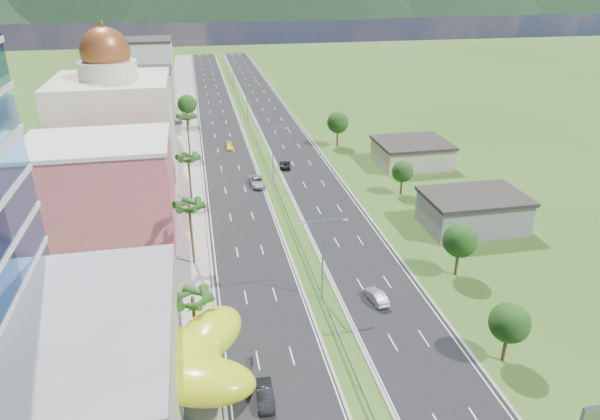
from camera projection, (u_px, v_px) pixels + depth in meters
ground at (343, 349)px, 57.98m from camera, size 500.00×500.00×0.00m
road_left at (221, 129)px, 136.93m from camera, size 11.00×260.00×0.04m
road_right at (279, 126)px, 139.61m from camera, size 11.00×260.00×0.04m
sidewalk_left at (183, 131)px, 135.21m from camera, size 7.00×260.00×0.12m
median_guardrail at (259, 146)px, 121.95m from camera, size 0.10×216.06×0.76m
streetlight_median_b at (323, 251)px, 64.10m from camera, size 6.04×0.25×11.00m
streetlight_median_c at (273, 149)px, 99.79m from camera, size 6.04×0.25×11.00m
streetlight_median_d at (247, 97)px, 139.94m from camera, size 6.04×0.25×11.00m
streetlight_median_e at (233, 68)px, 180.08m from camera, size 6.04×0.25×11.00m
lime_canopy at (146, 362)px, 48.77m from camera, size 18.00×15.00×7.40m
pink_shophouse at (103, 194)px, 78.42m from camera, size 20.00×15.00×15.00m
domed_building at (116, 126)px, 97.34m from camera, size 20.00×20.00×28.70m
midrise_grey at (135, 111)px, 121.21m from camera, size 16.00×15.00×16.00m
midrise_beige at (142, 97)px, 141.46m from camera, size 16.00×15.00×13.00m
midrise_white at (147, 72)px, 160.94m from camera, size 16.00×15.00×18.00m
shed_near at (472, 213)px, 84.25m from camera, size 15.00×10.00×5.00m
shed_far at (412, 154)px, 111.49m from camera, size 14.00×12.00×4.40m
palm_tree_b at (193, 300)px, 54.07m from camera, size 3.60×3.60×8.10m
palm_tree_c at (189, 208)px, 71.31m from camera, size 3.60×3.60×9.60m
palm_tree_d at (188, 159)px, 92.23m from camera, size 3.60×3.60×8.60m
palm_tree_e at (187, 118)px, 114.22m from camera, size 3.60×3.60×9.40m
leafy_tree_lfar at (187, 104)px, 137.65m from camera, size 4.90×4.90×8.05m
leafy_tree_ra at (510, 323)px, 54.40m from camera, size 4.20×4.20×6.90m
leafy_tree_rb at (460, 241)px, 69.93m from camera, size 4.55×4.55×7.47m
leafy_tree_rc at (403, 172)px, 95.78m from camera, size 3.85×3.85×6.33m
leafy_tree_rd at (338, 123)px, 121.33m from camera, size 4.90×4.90×8.05m
mountain_ridge at (272, 14)px, 470.17m from camera, size 860.00×140.00×90.00m
car_dark_left at (265, 395)px, 50.74m from camera, size 1.77×4.43×1.43m
car_silver_mid_left at (257, 182)px, 100.93m from camera, size 3.05×5.94×1.60m
car_yellow_far_left at (230, 146)px, 121.46m from camera, size 1.76×4.26×1.23m
car_silver_right at (376, 296)px, 65.96m from camera, size 2.15×4.52×1.43m
car_dark_far_right at (285, 164)px, 110.17m from camera, size 2.82×4.91×1.29m
motorcycle at (251, 358)px, 55.71m from camera, size 0.88×1.95×1.20m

